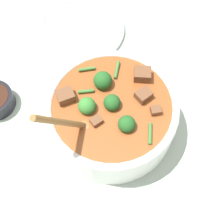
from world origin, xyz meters
The scene contains 3 objects.
ground_plane centered at (0.00, 0.00, 0.00)m, with size 4.00×4.00×0.00m, color #ADBCAD.
stew_bowl centered at (0.00, 0.00, 0.06)m, with size 0.28×0.30×0.25m.
empty_plate centered at (0.28, -0.12, 0.01)m, with size 0.24×0.24×0.02m.
Camera 1 is at (-0.24, 0.20, 0.67)m, focal length 50.00 mm.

